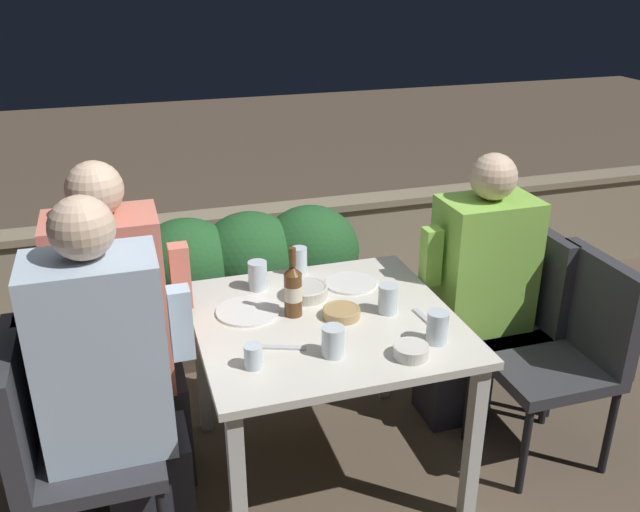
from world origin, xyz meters
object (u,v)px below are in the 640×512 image
object	(u,v)px
chair_right_near	(571,341)
beer_bottle	(293,290)
person_green_blouse	(474,292)
person_blue_shirt	(116,389)
person_coral_top	(124,334)
chair_left_far	(72,376)
chair_left_near	(57,435)
chair_right_far	(513,304)

from	to	relation	value
chair_right_near	beer_bottle	size ratio (longest dim) A/B	3.23
person_green_blouse	beer_bottle	world-z (taller)	person_green_blouse
person_blue_shirt	person_green_blouse	world-z (taller)	person_blue_shirt
person_coral_top	beer_bottle	distance (m)	0.64
chair_left_far	person_coral_top	xyz separation A→B (m)	(0.20, 0.00, 0.14)
chair_left_near	person_blue_shirt	bearing A→B (deg)	0.00
chair_right_far	person_green_blouse	bearing A→B (deg)	180.00
person_green_blouse	beer_bottle	size ratio (longest dim) A/B	4.52
chair_left_far	person_coral_top	world-z (taller)	person_coral_top
chair_right_far	person_blue_shirt	bearing A→B (deg)	-168.00
person_blue_shirt	chair_right_far	distance (m)	1.72
chair_left_near	chair_right_far	bearing A→B (deg)	10.77
chair_right_far	person_green_blouse	distance (m)	0.22
person_blue_shirt	beer_bottle	xyz separation A→B (m)	(0.65, 0.23, 0.15)
person_coral_top	chair_right_near	xyz separation A→B (m)	(1.69, -0.33, -0.14)
chair_left_near	chair_right_far	size ratio (longest dim) A/B	1.00
chair_left_far	chair_right_near	bearing A→B (deg)	-9.84
person_blue_shirt	chair_right_far	world-z (taller)	person_blue_shirt
person_blue_shirt	beer_bottle	bearing A→B (deg)	19.44
chair_left_far	person_green_blouse	bearing A→B (deg)	0.55
chair_left_near	beer_bottle	distance (m)	0.92
chair_left_far	chair_right_far	size ratio (longest dim) A/B	1.00
person_coral_top	chair_right_near	distance (m)	1.72
person_coral_top	beer_bottle	bearing A→B (deg)	-10.46
person_coral_top	chair_right_near	size ratio (longest dim) A/B	1.52
chair_left_far	person_blue_shirt	bearing A→B (deg)	-64.77
chair_right_near	chair_right_far	world-z (taller)	same
chair_left_near	person_green_blouse	world-z (taller)	person_green_blouse
chair_left_near	person_coral_top	bearing A→B (deg)	55.52
person_coral_top	chair_right_far	bearing A→B (deg)	0.55
chair_right_near	person_green_blouse	size ratio (longest dim) A/B	0.71
chair_left_far	person_green_blouse	distance (m)	1.64
person_blue_shirt	chair_left_far	size ratio (longest dim) A/B	1.51
beer_bottle	chair_left_near	bearing A→B (deg)	-164.87
chair_left_far	chair_right_far	world-z (taller)	same
person_coral_top	beer_bottle	world-z (taller)	person_coral_top
person_coral_top	chair_left_near	bearing A→B (deg)	-124.48
beer_bottle	person_green_blouse	bearing A→B (deg)	8.78
person_coral_top	person_blue_shirt	bearing A→B (deg)	-96.14
chair_right_far	beer_bottle	distance (m)	1.08
person_coral_top	chair_right_far	distance (m)	1.65
chair_left_near	person_green_blouse	size ratio (longest dim) A/B	0.71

